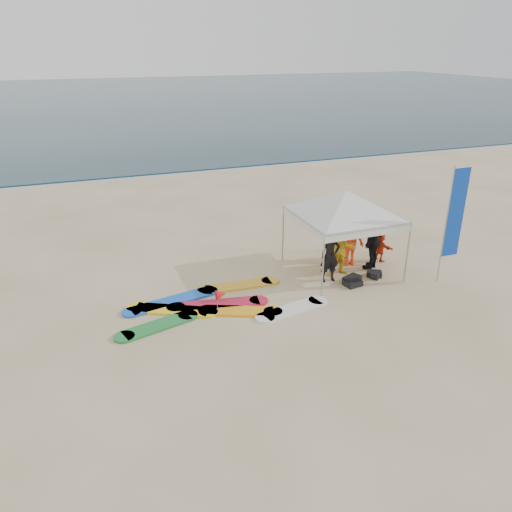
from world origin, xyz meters
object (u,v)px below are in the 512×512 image
object	(u,v)px
person_yellow	(343,250)
person_seated	(380,247)
person_orange_a	(350,241)
feather_flag	(455,215)
person_black_a	(330,256)
person_black_b	(373,241)
person_orange_b	(340,236)
surfboard_spread	(212,306)
canopy_tent	(346,191)
marker_pennant	(221,295)

from	to	relation	value
person_yellow	person_seated	size ratio (longest dim) A/B	1.72
person_orange_a	person_seated	world-z (taller)	person_orange_a
person_yellow	feather_flag	bearing A→B (deg)	-29.00
person_black_a	person_black_b	world-z (taller)	person_black_b
feather_flag	person_orange_a	bearing A→B (deg)	136.24
feather_flag	person_yellow	bearing A→B (deg)	152.10
person_orange_a	person_orange_b	bearing A→B (deg)	-73.64
person_orange_a	surfboard_spread	distance (m)	5.33
canopy_tent	surfboard_spread	bearing A→B (deg)	-169.01
person_black_a	person_orange_b	bearing A→B (deg)	54.94
person_orange_a	marker_pennant	distance (m)	5.15
person_orange_b	person_orange_a	bearing A→B (deg)	86.15
person_seated	feather_flag	world-z (taller)	feather_flag
person_black_a	marker_pennant	bearing A→B (deg)	-165.68
person_black_a	canopy_tent	xyz separation A→B (m)	(0.73, 0.55, 1.83)
person_seated	canopy_tent	distance (m)	2.74
person_orange_a	person_black_b	world-z (taller)	person_black_b
person_seated	marker_pennant	xyz separation A→B (m)	(-6.07, -1.42, -0.00)
person_orange_a	canopy_tent	size ratio (longest dim) A/B	0.41
person_yellow	canopy_tent	bearing A→B (deg)	63.37
person_orange_b	surfboard_spread	bearing A→B (deg)	-1.58
person_orange_a	person_orange_b	size ratio (longest dim) A/B	0.98
person_seated	surfboard_spread	distance (m)	6.40
person_black_a	person_orange_a	size ratio (longest dim) A/B	1.00
feather_flag	person_black_a	bearing A→B (deg)	160.12
person_orange_a	surfboard_spread	world-z (taller)	person_orange_a
canopy_tent	surfboard_spread	xyz separation A→B (m)	(-4.64, -0.90, -2.65)
person_yellow	canopy_tent	size ratio (longest dim) A/B	0.42
person_black_a	marker_pennant	size ratio (longest dim) A/B	2.66
person_yellow	person_seated	bearing A→B (deg)	15.23
person_yellow	surfboard_spread	xyz separation A→B (m)	(-4.50, -0.61, -0.83)
person_orange_b	person_seated	world-z (taller)	person_orange_b
person_seated	feather_flag	bearing A→B (deg)	-164.59
surfboard_spread	person_black_a	bearing A→B (deg)	5.14
canopy_tent	feather_flag	distance (m)	3.28
marker_pennant	surfboard_spread	distance (m)	0.58
person_orange_a	person_black_b	distance (m)	0.78
person_seated	person_yellow	bearing A→B (deg)	94.11
person_orange_b	marker_pennant	xyz separation A→B (m)	(-4.79, -1.95, -0.37)
person_black_a	person_black_b	xyz separation A→B (m)	(1.76, 0.34, 0.12)
surfboard_spread	canopy_tent	bearing A→B (deg)	10.99
person_orange_a	marker_pennant	bearing A→B (deg)	17.32
canopy_tent	person_orange_a	bearing A→B (deg)	34.39
person_yellow	surfboard_spread	size ratio (longest dim) A/B	0.31
person_black_a	canopy_tent	world-z (taller)	canopy_tent
person_black_a	feather_flag	distance (m)	3.88
person_black_b	surfboard_spread	world-z (taller)	person_black_b
person_orange_b	feather_flag	bearing A→B (deg)	112.46
feather_flag	marker_pennant	world-z (taller)	feather_flag
person_yellow	person_black_b	world-z (taller)	person_black_b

